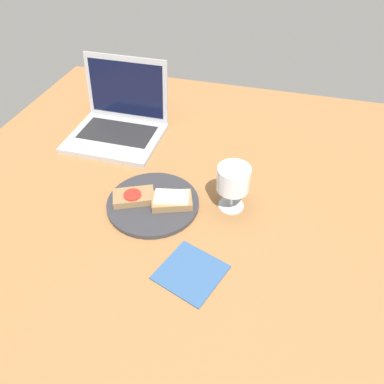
% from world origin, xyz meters
% --- Properties ---
extents(wooden_table, '(1.40, 1.40, 0.03)m').
position_xyz_m(wooden_table, '(0.00, 0.00, 0.01)').
color(wooden_table, '#9E6B3D').
rests_on(wooden_table, ground).
extents(plate, '(0.25, 0.25, 0.01)m').
position_xyz_m(plate, '(-0.04, -0.08, 0.04)').
color(plate, '#333338').
rests_on(plate, wooden_table).
extents(sandwich_with_cheese, '(0.13, 0.10, 0.03)m').
position_xyz_m(sandwich_with_cheese, '(0.01, -0.07, 0.06)').
color(sandwich_with_cheese, '#937047').
rests_on(sandwich_with_cheese, plate).
extents(sandwich_with_tomato, '(0.13, 0.11, 0.03)m').
position_xyz_m(sandwich_with_tomato, '(-0.10, -0.09, 0.05)').
color(sandwich_with_tomato, '#937047').
rests_on(sandwich_with_tomato, plate).
extents(wine_glass, '(0.09, 0.09, 0.13)m').
position_xyz_m(wine_glass, '(0.17, -0.02, 0.12)').
color(wine_glass, white).
rests_on(wine_glass, wooden_table).
extents(laptop, '(0.30, 0.27, 0.23)m').
position_xyz_m(laptop, '(-0.28, 0.23, 0.08)').
color(laptop, '#ADAFB5').
rests_on(laptop, wooden_table).
extents(napkin, '(0.17, 0.17, 0.00)m').
position_xyz_m(napkin, '(0.12, -0.27, 0.03)').
color(napkin, '#33598C').
rests_on(napkin, wooden_table).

